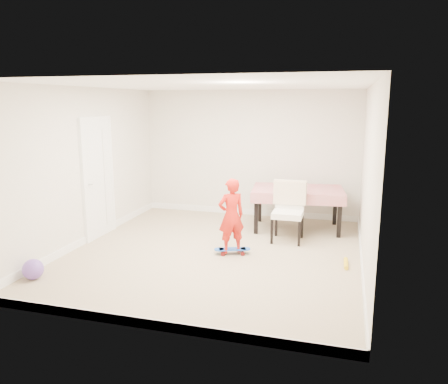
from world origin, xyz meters
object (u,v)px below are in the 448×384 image
(skateboard, at_px, (232,251))
(balloon, at_px, (33,269))
(dining_table, at_px, (297,209))
(child, at_px, (231,218))
(dining_chair, at_px, (288,212))

(skateboard, xyz_separation_m, balloon, (-2.34, -1.70, 0.10))
(dining_table, xyz_separation_m, child, (-0.83, -1.69, 0.20))
(skateboard, distance_m, balloon, 2.89)
(dining_chair, bearing_deg, dining_table, 84.80)
(dining_chair, relative_size, skateboard, 1.79)
(dining_table, xyz_separation_m, skateboard, (-0.82, -1.68, -0.35))
(dining_chair, distance_m, skateboard, 1.26)
(dining_table, distance_m, balloon, 4.63)
(dining_table, xyz_separation_m, dining_chair, (-0.07, -0.78, 0.12))
(skateboard, relative_size, child, 0.49)
(dining_chair, height_order, child, child)
(dining_table, relative_size, skateboard, 2.89)
(balloon, bearing_deg, skateboard, 35.98)
(dining_table, relative_size, child, 1.41)
(dining_table, height_order, dining_chair, dining_chair)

